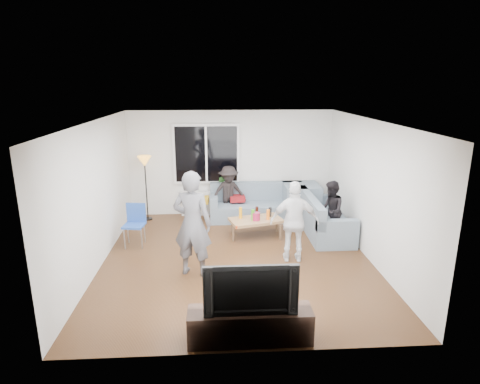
{
  "coord_description": "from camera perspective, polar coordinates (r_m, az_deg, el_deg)",
  "views": [
    {
      "loc": [
        -0.36,
        -6.99,
        3.25
      ],
      "look_at": [
        0.1,
        0.6,
        1.15
      ],
      "focal_mm": 29.89,
      "sensor_mm": 36.0,
      "label": 1
    }
  ],
  "objects": [
    {
      "name": "player_left",
      "position": [
        6.84,
        -6.81,
        -4.55
      ],
      "size": [
        0.77,
        0.62,
        1.85
      ],
      "primitive_type": "imported",
      "rotation": [
        0.0,
        0.0,
        2.86
      ],
      "color": "#4D4C51",
      "rests_on": "floor"
    },
    {
      "name": "cushion_red",
      "position": [
        9.73,
        -0.38,
        -0.92
      ],
      "size": [
        0.37,
        0.32,
        0.13
      ],
      "primitive_type": "cube",
      "rotation": [
        0.0,
        0.0,
        0.05
      ],
      "color": "maroon",
      "rests_on": "sofa_back_section"
    },
    {
      "name": "window_frame",
      "position": [
        9.84,
        -4.83,
        5.43
      ],
      "size": [
        1.62,
        0.06,
        1.47
      ],
      "primitive_type": "cube",
      "color": "white",
      "rests_on": "wall_back"
    },
    {
      "name": "ceiling",
      "position": [
        7.03,
        -0.53,
        10.28
      ],
      "size": [
        5.0,
        5.5,
        0.04
      ],
      "primitive_type": "cube",
      "color": "white",
      "rests_on": "ground"
    },
    {
      "name": "spectator_back",
      "position": [
        9.65,
        -1.63,
        -0.13
      ],
      "size": [
        0.93,
        0.65,
        1.32
      ],
      "primitive_type": "imported",
      "rotation": [
        0.0,
        0.0,
        0.19
      ],
      "color": "black",
      "rests_on": "floor"
    },
    {
      "name": "bottle_d",
      "position": [
        8.58,
        4.02,
        -3.24
      ],
      "size": [
        0.07,
        0.07,
        0.22
      ],
      "primitive_type": "cylinder",
      "color": "orange",
      "rests_on": "coffee_table"
    },
    {
      "name": "side_chair",
      "position": [
        8.41,
        -14.89,
        -4.7
      ],
      "size": [
        0.45,
        0.45,
        0.86
      ],
      "primitive_type": null,
      "rotation": [
        0.0,
        0.0,
        -0.14
      ],
      "color": "#274FAA",
      "rests_on": "floor"
    },
    {
      "name": "radiator",
      "position": [
        10.09,
        -4.68,
        -1.56
      ],
      "size": [
        1.3,
        0.12,
        0.62
      ],
      "primitive_type": "cube",
      "color": "silver",
      "rests_on": "floor"
    },
    {
      "name": "potted_plant",
      "position": [
        9.92,
        -2.75,
        1.21
      ],
      "size": [
        0.25,
        0.22,
        0.39
      ],
      "primitive_type": "imported",
      "rotation": [
        0.0,
        0.0,
        -0.24
      ],
      "color": "#366A2A",
      "rests_on": "radiator"
    },
    {
      "name": "bottle_b",
      "position": [
        8.52,
        1.85,
        -3.29
      ],
      "size": [
        0.08,
        0.08,
        0.24
      ],
      "primitive_type": "cylinder",
      "color": "#3C9F1D",
      "rests_on": "coffee_table"
    },
    {
      "name": "player_right",
      "position": [
        7.44,
        7.8,
        -4.25
      ],
      "size": [
        0.93,
        0.46,
        1.53
      ],
      "primitive_type": "imported",
      "rotation": [
        0.0,
        0.0,
        3.04
      ],
      "color": "silver",
      "rests_on": "floor"
    },
    {
      "name": "television",
      "position": [
        5.15,
        1.47,
        -13.29
      ],
      "size": [
        1.18,
        0.15,
        0.68
      ],
      "primitive_type": "imported",
      "color": "black",
      "rests_on": "tv_console"
    },
    {
      "name": "bottle_c",
      "position": [
        8.76,
        2.42,
        -2.81
      ],
      "size": [
        0.07,
        0.07,
        0.22
      ],
      "primitive_type": "cylinder",
      "color": "black",
      "rests_on": "coffee_table"
    },
    {
      "name": "floor",
      "position": [
        7.73,
        -0.48,
        -9.6
      ],
      "size": [
        5.0,
        5.5,
        0.04
      ],
      "primitive_type": "cube",
      "color": "#56351C",
      "rests_on": "ground"
    },
    {
      "name": "wall_left",
      "position": [
        7.58,
        -19.9,
        -0.43
      ],
      "size": [
        0.04,
        5.5,
        2.6
      ],
      "primitive_type": "cube",
      "color": "silver",
      "rests_on": "ground"
    },
    {
      "name": "tv_console",
      "position": [
        5.44,
        1.43,
        -18.46
      ],
      "size": [
        1.6,
        0.4,
        0.44
      ],
      "primitive_type": "cube",
      "color": "#35231A",
      "rests_on": "floor"
    },
    {
      "name": "floor_lamp",
      "position": [
        9.83,
        -13.24,
        0.47
      ],
      "size": [
        0.32,
        0.32,
        1.56
      ],
      "primitive_type": null,
      "color": "orange",
      "rests_on": "floor"
    },
    {
      "name": "spectator_right",
      "position": [
        8.59,
        12.8,
        -2.66
      ],
      "size": [
        0.59,
        0.7,
        1.28
      ],
      "primitive_type": "imported",
      "rotation": [
        0.0,
        0.0,
        -1.75
      ],
      "color": "black",
      "rests_on": "floor"
    },
    {
      "name": "sofa_corner",
      "position": [
        9.9,
        8.71,
        -1.32
      ],
      "size": [
        0.85,
        0.85,
        0.85
      ],
      "primitive_type": "cube",
      "color": "slate",
      "rests_on": "floor"
    },
    {
      "name": "wall_right",
      "position": [
        7.81,
        18.29,
        0.17
      ],
      "size": [
        0.04,
        5.5,
        2.6
      ],
      "primitive_type": "cube",
      "color": "silver",
      "rests_on": "ground"
    },
    {
      "name": "sofa_back_section",
      "position": [
        9.74,
        2.52,
        -1.45
      ],
      "size": [
        2.3,
        0.85,
        0.85
      ],
      "primitive_type": null,
      "color": "slate",
      "rests_on": "floor"
    },
    {
      "name": "bottle_a",
      "position": [
        8.63,
        0.08,
        -2.99
      ],
      "size": [
        0.07,
        0.07,
        0.24
      ],
      "primitive_type": "cylinder",
      "color": "orange",
      "rests_on": "coffee_table"
    },
    {
      "name": "wall_front",
      "position": [
        4.67,
        1.28,
        -9.29
      ],
      "size": [
        5.0,
        0.04,
        2.6
      ],
      "primitive_type": "cube",
      "color": "silver",
      "rests_on": "ground"
    },
    {
      "name": "wall_back",
      "position": [
        9.97,
        -1.33,
        4.15
      ],
      "size": [
        5.0,
        0.04,
        2.6
      ],
      "primitive_type": "cube",
      "color": "silver",
      "rests_on": "ground"
    },
    {
      "name": "cushion_yellow",
      "position": [
        9.65,
        -5.64,
        -1.14
      ],
      "size": [
        0.39,
        0.34,
        0.14
      ],
      "primitive_type": "cube",
      "rotation": [
        0.0,
        0.0,
        -0.04
      ],
      "color": "#BD8C1B",
      "rests_on": "sofa_back_section"
    },
    {
      "name": "sofa_right_section",
      "position": [
        9.01,
        12.05,
        -3.19
      ],
      "size": [
        2.0,
        0.85,
        0.85
      ],
      "primitive_type": null,
      "rotation": [
        0.0,
        0.0,
        1.57
      ],
      "color": "slate",
      "rests_on": "floor"
    },
    {
      "name": "pitcher",
      "position": [
        8.53,
        2.31,
        -3.5
      ],
      "size": [
        0.17,
        0.17,
        0.17
      ],
      "primitive_type": "cylinder",
      "color": "#9B1C43",
      "rests_on": "coffee_table"
    },
    {
      "name": "bottle_e",
      "position": [
        8.78,
        4.31,
        -2.86
      ],
      "size": [
        0.07,
        0.07,
        0.2
      ],
      "primitive_type": "cylinder",
      "color": "black",
      "rests_on": "coffee_table"
    },
    {
      "name": "vase",
      "position": [
        9.97,
        -7.07,
        0.5
      ],
      "size": [
        0.19,
        0.19,
        0.16
      ],
      "primitive_type": "imported",
      "rotation": [
        0.0,
        0.0,
        -0.29
      ],
      "color": "white",
      "rests_on": "radiator"
    },
    {
      "name": "window_mullion",
      "position": [
        9.79,
        -4.84,
        5.38
      ],
      "size": [
        0.05,
        0.03,
        1.35
      ],
      "primitive_type": "cube",
      "color": "white",
      "rests_on": "window_frame"
    },
    {
      "name": "window_glass",
      "position": [
        9.8,
        -4.83,
        5.39
      ],
      "size": [
        1.5,
        0.02,
        1.35
      ],
      "primitive_type": "cube",
      "color": "black",
      "rests_on": "window_frame"
    },
    {
      "name": "coffee_table",
      "position": [
        8.7,
        2.28,
        -5.11
      ],
      "size": [
        1.22,
        0.87,
        0.4
      ],
      "primitive_type": "cube",
      "rotation": [
        0.0,
        0.0,
        0.26
      ],
      "color": "#A97E51",
      "rests_on": "floor"
    }
  ]
}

